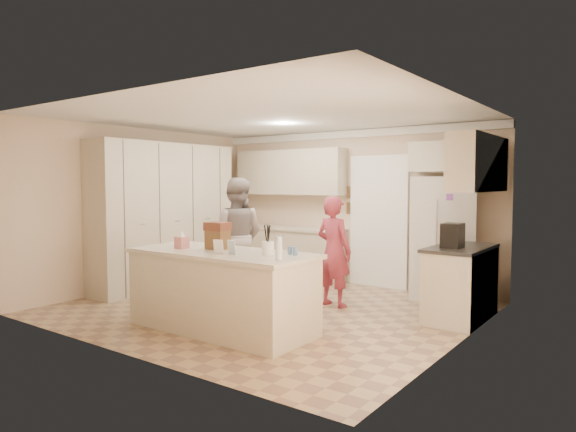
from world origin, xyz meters
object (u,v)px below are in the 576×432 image
Objects in this scene: refrigerator at (442,238)px; teen_girl at (334,251)px; coffee_maker at (453,236)px; tissue_box at (182,242)px; dollhouse_body at (218,240)px; island_base at (221,292)px; utensil_crock at (268,248)px; teen_boy at (236,237)px.

teen_girl is at bearing -147.21° from refrigerator.
coffee_maker reaches higher than tissue_box.
tissue_box is at bearing -153.43° from dollhouse_body.
dollhouse_body is 1.80m from teen_girl.
dollhouse_body is at bearing 146.31° from island_base.
teen_girl is (-0.20, 1.73, -0.23)m from utensil_crock.
coffee_maker is 1.15× the size of dollhouse_body.
dollhouse_body is at bearing -140.71° from coffee_maker.
teen_boy is at bearing 17.44° from teen_girl.
teen_girl is at bearing -175.57° from coffee_maker.
coffee_maker is 2.00× the size of utensil_crock.
teen_boy is 1.60m from teen_girl.
utensil_crock is 2.30m from teen_boy.
island_base is at bearing -175.60° from utensil_crock.
coffee_maker is 2.84m from dollhouse_body.
dollhouse_body is at bearing 96.41° from teen_boy.
dollhouse_body is 0.17× the size of teen_girl.
utensil_crock is 1.07× the size of tissue_box.
teen_boy reaches higher than island_base.
coffee_maker is at bearing 42.83° from island_base.
tissue_box is at bearing -142.02° from refrigerator.
tissue_box is at bearing 81.38° from teen_boy.
refrigerator reaches higher than coffee_maker.
coffee_maker is 3.28m from tissue_box.
dollhouse_body is at bearing 176.42° from utensil_crock.
refrigerator is 3.20m from utensil_crock.
dollhouse_body is at bearing 78.19° from teen_girl.
teen_girl is at bearing 161.47° from teen_boy.
island_base is at bearing -137.17° from coffee_maker.
tissue_box is at bearing -169.70° from island_base.
teen_boy is 1.17× the size of teen_girl.
teen_girl is (0.45, 1.78, 0.33)m from island_base.
island_base is at bearing 83.67° from teen_girl.
tissue_box is (-2.04, -3.23, 0.10)m from refrigerator.
coffee_maker is 0.20× the size of teen_girl.
coffee_maker is 2.14× the size of tissue_box.
teen_boy is at bearing 140.50° from utensil_crock.
teen_girl reaches higher than utensil_crock.
teen_boy reaches higher than teen_girl.
teen_girl is at bearing 96.69° from utensil_crock.
refrigerator is at bearing 64.65° from island_base.
refrigerator reaches higher than teen_girl.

